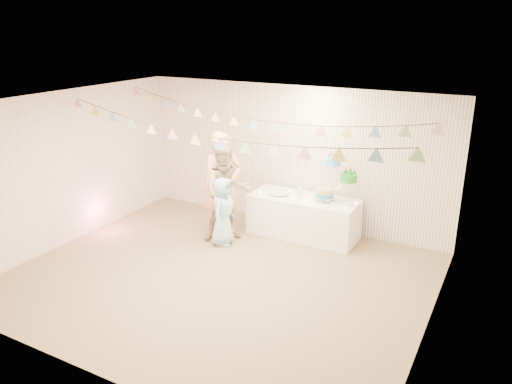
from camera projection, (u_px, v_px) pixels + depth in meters
The scene contains 24 objects.
floor at pixel (219, 277), 7.52m from camera, with size 6.00×6.00×0.00m, color olive.
ceiling at pixel (215, 104), 6.68m from camera, with size 6.00×6.00×0.00m, color white.
back_wall at pixel (290, 156), 9.18m from camera, with size 6.00×6.00×0.00m, color white.
front_wall at pixel (83, 268), 5.02m from camera, with size 6.00×6.00×0.00m, color white.
left_wall at pixel (68, 168), 8.45m from camera, with size 5.00×5.00×0.00m, color white.
right_wall at pixel (436, 237), 5.75m from camera, with size 5.00×5.00×0.00m, color white.
table at pixel (303, 217), 8.88m from camera, with size 1.93×0.77×0.72m, color white.
cake_stand at pixel (336, 178), 8.41m from camera, with size 0.72×0.43×0.81m, color silver, non-canonical shape.
cake_bottom at pixel (325, 195), 8.53m from camera, with size 0.31×0.31×0.15m, color teal, non-canonical shape.
cake_middle at pixel (348, 181), 8.42m from camera, with size 0.27×0.27×0.22m, color #24911F, non-canonical shape.
cake_top_tier at pixel (333, 165), 8.34m from camera, with size 0.25×0.25×0.19m, color #4DB6F3, non-canonical shape.
platter at pixel (279, 192), 8.91m from camera, with size 0.37×0.37×0.02m, color white.
posy at pixel (300, 190), 8.81m from camera, with size 0.14×0.14×0.16m, color white, non-canonical shape.
person_adult_a at pixel (223, 186), 8.67m from camera, with size 0.69×0.45×1.90m, color #FDAD84.
person_adult_b at pixel (227, 192), 8.59m from camera, with size 0.84×0.65×1.73m, color tan.
person_child at pixel (223, 211), 8.48m from camera, with size 0.58×0.38×1.19m, color #9EC8DF.
bunting_back at pixel (254, 111), 7.68m from camera, with size 5.60×1.10×0.40m, color pink, non-canonical shape.
bunting_front at pixel (207, 128), 6.61m from camera, with size 5.60×0.90×0.36m, color #72A5E5, non-canonical shape.
tealight_0 at pixel (260, 192), 8.99m from camera, with size 0.04×0.04×0.03m, color #FFD88C.
tealight_1 at pixel (290, 191), 9.06m from camera, with size 0.04×0.04×0.03m, color #FFD88C.
tealight_2 at pixel (304, 201), 8.53m from camera, with size 0.04×0.04×0.03m, color #FFD88C.
tealight_3 at pixel (327, 196), 8.78m from camera, with size 0.04×0.04×0.03m, color #FFD88C.
tealight_4 at pixel (345, 208), 8.24m from camera, with size 0.04×0.04×0.03m, color #FFD88C.
tealight_5 at pixel (356, 203), 8.47m from camera, with size 0.04×0.04×0.03m, color #FFD88C.
Camera 1 is at (3.68, -5.63, 3.65)m, focal length 35.00 mm.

